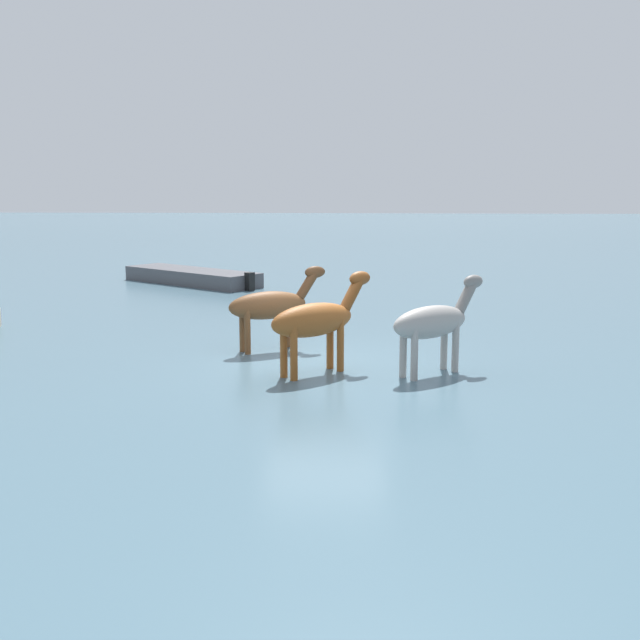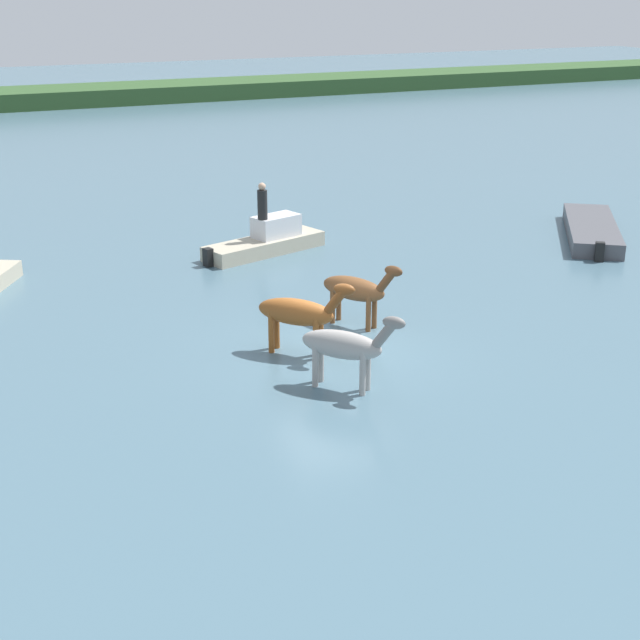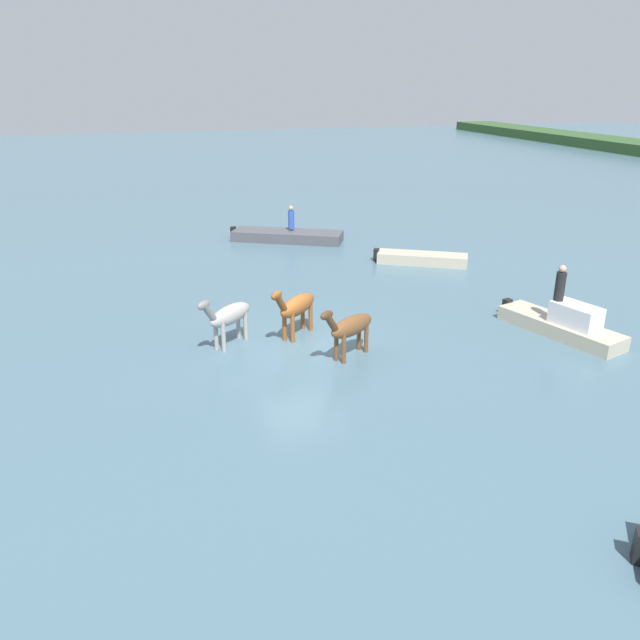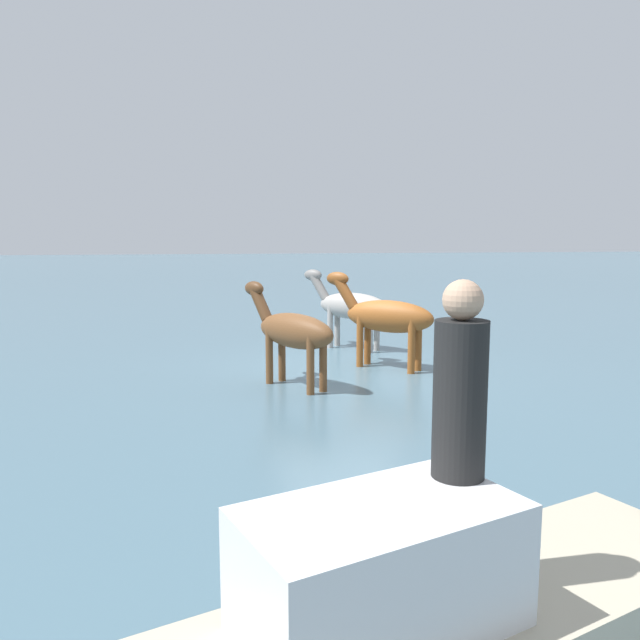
{
  "view_description": "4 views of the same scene",
  "coord_description": "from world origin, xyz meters",
  "px_view_note": "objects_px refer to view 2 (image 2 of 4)",
  "views": [
    {
      "loc": [
        -15.23,
        -0.85,
        3.56
      ],
      "look_at": [
        0.91,
        0.15,
        0.74
      ],
      "focal_mm": 43.36,
      "sensor_mm": 36.0,
      "label": 1
    },
    {
      "loc": [
        -8.75,
        -18.24,
        8.28
      ],
      "look_at": [
        -0.53,
        -0.44,
        1.01
      ],
      "focal_mm": 50.99,
      "sensor_mm": 36.0,
      "label": 2
    },
    {
      "loc": [
        17.58,
        -4.75,
        7.98
      ],
      "look_at": [
        -0.28,
        0.77,
        0.69
      ],
      "focal_mm": 35.03,
      "sensor_mm": 36.0,
      "label": 3
    },
    {
      "loc": [
        3.09,
        11.65,
        2.61
      ],
      "look_at": [
        0.68,
        0.84,
        1.11
      ],
      "focal_mm": 34.52,
      "sensor_mm": 36.0,
      "label": 4
    }
  ],
  "objects_px": {
    "horse_lead": "(299,313)",
    "horse_gray_outer": "(345,346)",
    "person_watcher_seated": "(262,203)",
    "boat_motor_center": "(266,243)",
    "horse_rear_stallion": "(356,289)",
    "boat_tender_starboard": "(591,232)"
  },
  "relations": [
    {
      "from": "horse_gray_outer",
      "to": "person_watcher_seated",
      "type": "relative_size",
      "value": 1.69
    },
    {
      "from": "horse_gray_outer",
      "to": "boat_tender_starboard",
      "type": "relative_size",
      "value": 0.36
    },
    {
      "from": "horse_lead",
      "to": "person_watcher_seated",
      "type": "distance_m",
      "value": 8.6
    },
    {
      "from": "horse_rear_stallion",
      "to": "horse_lead",
      "type": "xyz_separation_m",
      "value": [
        -2.07,
        -1.12,
        0.05
      ]
    },
    {
      "from": "horse_rear_stallion",
      "to": "horse_gray_outer",
      "type": "xyz_separation_m",
      "value": [
        -1.97,
        -3.34,
        0.02
      ]
    },
    {
      "from": "boat_motor_center",
      "to": "horse_rear_stallion",
      "type": "bearing_deg",
      "value": -110.15
    },
    {
      "from": "horse_lead",
      "to": "person_watcher_seated",
      "type": "bearing_deg",
      "value": 120.94
    },
    {
      "from": "horse_lead",
      "to": "boat_tender_starboard",
      "type": "distance_m",
      "value": 14.55
    },
    {
      "from": "horse_rear_stallion",
      "to": "person_watcher_seated",
      "type": "bearing_deg",
      "value": 147.09
    },
    {
      "from": "horse_gray_outer",
      "to": "boat_motor_center",
      "type": "xyz_separation_m",
      "value": [
        2.39,
        10.65,
        -0.7
      ]
    },
    {
      "from": "horse_rear_stallion",
      "to": "boat_tender_starboard",
      "type": "height_order",
      "value": "horse_rear_stallion"
    },
    {
      "from": "boat_motor_center",
      "to": "boat_tender_starboard",
      "type": "height_order",
      "value": "boat_motor_center"
    },
    {
      "from": "horse_lead",
      "to": "horse_gray_outer",
      "type": "height_order",
      "value": "horse_lead"
    },
    {
      "from": "horse_rear_stallion",
      "to": "horse_lead",
      "type": "distance_m",
      "value": 2.35
    },
    {
      "from": "horse_gray_outer",
      "to": "person_watcher_seated",
      "type": "distance_m",
      "value": 10.73
    },
    {
      "from": "horse_gray_outer",
      "to": "person_watcher_seated",
      "type": "bearing_deg",
      "value": 126.82
    },
    {
      "from": "horse_lead",
      "to": "horse_gray_outer",
      "type": "distance_m",
      "value": 2.23
    },
    {
      "from": "horse_lead",
      "to": "boat_tender_starboard",
      "type": "xyz_separation_m",
      "value": [
        13.46,
        5.48,
        -0.86
      ]
    },
    {
      "from": "horse_rear_stallion",
      "to": "boat_motor_center",
      "type": "xyz_separation_m",
      "value": [
        0.42,
        7.31,
        -0.68
      ]
    },
    {
      "from": "horse_lead",
      "to": "person_watcher_seated",
      "type": "relative_size",
      "value": 1.71
    },
    {
      "from": "horse_lead",
      "to": "boat_tender_starboard",
      "type": "relative_size",
      "value": 0.36
    },
    {
      "from": "boat_motor_center",
      "to": "person_watcher_seated",
      "type": "bearing_deg",
      "value": -151.4
    }
  ]
}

